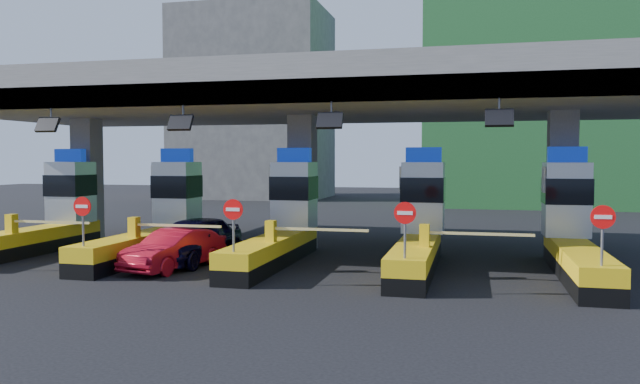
# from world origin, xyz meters

# --- Properties ---
(ground) EXTENTS (120.00, 120.00, 0.00)m
(ground) POSITION_xyz_m (0.00, 0.00, 0.00)
(ground) COLOR black
(ground) RESTS_ON ground
(toll_canopy) EXTENTS (28.00, 12.09, 7.00)m
(toll_canopy) POSITION_xyz_m (0.00, 2.87, 6.13)
(toll_canopy) COLOR slate
(toll_canopy) RESTS_ON ground
(toll_lane_far_left) EXTENTS (4.43, 8.00, 4.16)m
(toll_lane_far_left) POSITION_xyz_m (-10.00, 0.28, 1.40)
(toll_lane_far_left) COLOR black
(toll_lane_far_left) RESTS_ON ground
(toll_lane_left) EXTENTS (4.43, 8.00, 4.16)m
(toll_lane_left) POSITION_xyz_m (-5.00, 0.28, 1.40)
(toll_lane_left) COLOR black
(toll_lane_left) RESTS_ON ground
(toll_lane_center) EXTENTS (4.43, 8.00, 4.16)m
(toll_lane_center) POSITION_xyz_m (0.00, 0.28, 1.40)
(toll_lane_center) COLOR black
(toll_lane_center) RESTS_ON ground
(toll_lane_right) EXTENTS (4.43, 8.00, 4.16)m
(toll_lane_right) POSITION_xyz_m (5.00, 0.28, 1.40)
(toll_lane_right) COLOR black
(toll_lane_right) RESTS_ON ground
(toll_lane_far_right) EXTENTS (4.43, 8.00, 4.16)m
(toll_lane_far_right) POSITION_xyz_m (10.00, 0.28, 1.40)
(toll_lane_far_right) COLOR black
(toll_lane_far_right) RESTS_ON ground
(bg_building_scaffold) EXTENTS (18.00, 12.00, 28.00)m
(bg_building_scaffold) POSITION_xyz_m (12.00, 32.00, 14.00)
(bg_building_scaffold) COLOR #1E5926
(bg_building_scaffold) RESTS_ON ground
(bg_building_concrete) EXTENTS (14.00, 10.00, 18.00)m
(bg_building_concrete) POSITION_xyz_m (-14.00, 36.00, 9.00)
(bg_building_concrete) COLOR #4C4C49
(bg_building_concrete) RESTS_ON ground
(van) EXTENTS (2.35, 5.00, 1.66)m
(van) POSITION_xyz_m (-2.96, -1.06, 0.83)
(van) COLOR black
(van) RESTS_ON ground
(red_car) EXTENTS (2.26, 4.31, 1.35)m
(red_car) POSITION_xyz_m (-2.96, -2.53, 0.67)
(red_car) COLOR maroon
(red_car) RESTS_ON ground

